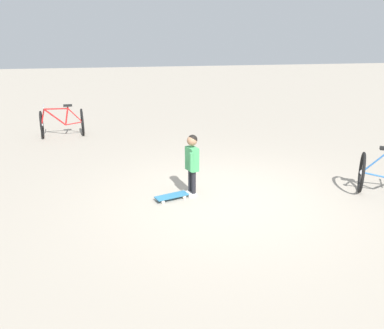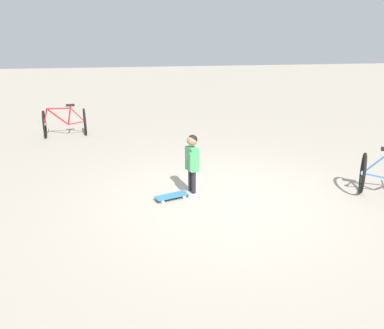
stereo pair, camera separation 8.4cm
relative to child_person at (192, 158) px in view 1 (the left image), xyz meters
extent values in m
plane|color=#9E9384|center=(-0.30, -0.54, -0.66)|extent=(50.00, 50.00, 0.00)
cylinder|color=black|center=(-0.05, -0.02, -0.42)|extent=(0.08, 0.08, 0.42)
cube|color=white|center=(-0.06, 0.01, -0.63)|extent=(0.12, 0.17, 0.05)
cylinder|color=black|center=(0.05, 0.02, -0.42)|extent=(0.08, 0.08, 0.42)
cube|color=white|center=(0.04, 0.05, -0.63)|extent=(0.12, 0.17, 0.05)
cube|color=#3F9959|center=(0.00, 0.00, -0.01)|extent=(0.27, 0.21, 0.40)
cylinder|color=#3F9959|center=(-0.18, 0.04, -0.01)|extent=(0.06, 0.06, 0.32)
cylinder|color=#3F9959|center=(0.17, -0.01, -0.01)|extent=(0.06, 0.06, 0.32)
sphere|color=#9E7051|center=(0.00, 0.00, 0.31)|extent=(0.17, 0.17, 0.17)
sphere|color=black|center=(0.00, -0.01, 0.32)|extent=(0.16, 0.16, 0.16)
cube|color=teal|center=(-0.13, 0.37, -0.59)|extent=(0.36, 0.59, 0.02)
cube|color=#B7B7BC|center=(-0.19, 0.55, -0.61)|extent=(0.11, 0.06, 0.02)
cube|color=#B7B7BC|center=(-0.06, 0.18, -0.61)|extent=(0.11, 0.06, 0.02)
cylinder|color=beige|center=(-0.26, 0.53, -0.63)|extent=(0.05, 0.06, 0.06)
cylinder|color=beige|center=(-0.12, 0.58, -0.63)|extent=(0.05, 0.06, 0.06)
cylinder|color=beige|center=(-0.14, 0.16, -0.63)|extent=(0.05, 0.06, 0.06)
cylinder|color=beige|center=(0.01, 0.21, -0.63)|extent=(0.05, 0.06, 0.06)
torus|color=black|center=(4.35, 3.17, -0.30)|extent=(0.71, 0.14, 0.71)
torus|color=black|center=(4.49, 2.16, -0.30)|extent=(0.71, 0.14, 0.71)
cylinder|color=#B7B7BC|center=(4.35, 3.17, -0.30)|extent=(0.07, 0.07, 0.06)
cylinder|color=#B7B7BC|center=(4.49, 2.16, -0.30)|extent=(0.07, 0.07, 0.06)
cylinder|color=red|center=(4.40, 2.82, -0.13)|extent=(0.11, 0.52, 0.48)
cylinder|color=red|center=(4.41, 2.77, 0.09)|extent=(0.12, 0.59, 0.06)
cylinder|color=red|center=(4.44, 2.53, -0.12)|extent=(0.06, 0.14, 0.48)
cylinder|color=red|center=(4.46, 2.37, -0.33)|extent=(0.09, 0.43, 0.08)
cylinder|color=red|center=(4.47, 2.32, -0.11)|extent=(0.07, 0.35, 0.40)
cylinder|color=red|center=(4.36, 3.12, -0.10)|extent=(0.05, 0.13, 0.41)
cube|color=black|center=(4.45, 2.48, 0.16)|extent=(0.13, 0.23, 0.05)
cylinder|color=#B7B7BC|center=(4.37, 3.07, 0.18)|extent=(0.46, 0.09, 0.02)
torus|color=black|center=(-0.37, -2.91, -0.30)|extent=(0.64, 0.40, 0.71)
cylinder|color=#B7B7BC|center=(-0.37, -2.91, -0.30)|extent=(0.08, 0.08, 0.06)
cylinder|color=#2D6BB7|center=(-0.48, -3.09, -0.33)|extent=(0.24, 0.39, 0.08)
cylinder|color=#2D6BB7|center=(-0.46, -3.05, -0.11)|extent=(0.20, 0.32, 0.40)
camera|label=1|loc=(-6.02, 1.10, 2.02)|focal=36.33mm
camera|label=2|loc=(-6.04, 1.02, 2.02)|focal=36.33mm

